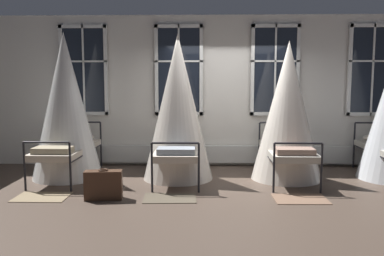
# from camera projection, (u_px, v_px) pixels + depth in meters

# --- Properties ---
(ground) EXTENTS (20.64, 20.64, 0.00)m
(ground) POSITION_uv_depth(u_px,v_px,m) (230.00, 180.00, 7.42)
(ground) COLOR #4C3D33
(back_wall_with_windows) EXTENTS (11.12, 0.10, 3.13)m
(back_wall_with_windows) POSITION_uv_depth(u_px,v_px,m) (226.00, 91.00, 8.62)
(back_wall_with_windows) COLOR silver
(back_wall_with_windows) RESTS_ON ground
(window_bank) EXTENTS (6.94, 0.10, 2.86)m
(window_bank) POSITION_uv_depth(u_px,v_px,m) (226.00, 112.00, 8.55)
(window_bank) COLOR black
(window_bank) RESTS_ON ground
(cot_first) EXTENTS (1.27, 1.98, 2.66)m
(cot_first) POSITION_uv_depth(u_px,v_px,m) (66.00, 108.00, 7.51)
(cot_first) COLOR black
(cot_first) RESTS_ON ground
(cot_second) EXTENTS (1.27, 1.98, 2.62)m
(cot_second) POSITION_uv_depth(u_px,v_px,m) (178.00, 109.00, 7.44)
(cot_second) COLOR black
(cot_second) RESTS_ON ground
(cot_third) EXTENTS (1.27, 1.98, 2.49)m
(cot_third) POSITION_uv_depth(u_px,v_px,m) (287.00, 113.00, 7.42)
(cot_third) COLOR black
(cot_third) RESTS_ON ground
(rug_first) EXTENTS (0.80, 0.56, 0.01)m
(rug_first) POSITION_uv_depth(u_px,v_px,m) (42.00, 197.00, 6.33)
(rug_first) COLOR #8E7A5B
(rug_first) RESTS_ON ground
(rug_second) EXTENTS (0.83, 0.60, 0.01)m
(rug_second) POSITION_uv_depth(u_px,v_px,m) (170.00, 198.00, 6.28)
(rug_second) COLOR brown
(rug_second) RESTS_ON ground
(rug_third) EXTENTS (0.81, 0.57, 0.01)m
(rug_third) POSITION_uv_depth(u_px,v_px,m) (300.00, 199.00, 6.23)
(rug_third) COLOR brown
(rug_third) RESTS_ON ground
(suitcase_dark) EXTENTS (0.58, 0.27, 0.47)m
(suitcase_dark) POSITION_uv_depth(u_px,v_px,m) (103.00, 185.00, 6.21)
(suitcase_dark) COLOR #472D1E
(suitcase_dark) RESTS_ON ground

